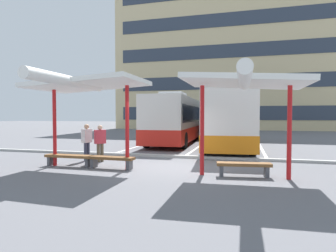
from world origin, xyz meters
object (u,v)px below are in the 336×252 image
object	(u,v)px
bench_2	(244,166)
waiting_passenger_0	(87,140)
waiting_shelter_0	(85,86)
waiting_passenger_1	(100,141)
bench_1	(111,160)
coach_bus_1	(226,120)
bench_0	(69,158)
waiting_shelter_1	(245,84)
coach_bus_0	(177,120)

from	to	relation	value
bench_2	waiting_passenger_0	xyz separation A→B (m)	(-6.68, 1.66, 0.58)
waiting_shelter_0	waiting_passenger_1	xyz separation A→B (m)	(-0.27, 1.58, -2.17)
waiting_passenger_0	waiting_shelter_0	bearing A→B (deg)	-59.97
bench_1	waiting_shelter_0	bearing A→B (deg)	-164.31
coach_bus_1	waiting_passenger_0	size ratio (longest dim) A/B	7.87
bench_1	waiting_passenger_0	size ratio (longest dim) A/B	1.12
waiting_shelter_0	waiting_passenger_0	size ratio (longest dim) A/B	2.98
bench_2	bench_1	bearing A→B (deg)	178.15
waiting_shelter_0	waiting_passenger_1	distance (m)	2.70
coach_bus_1	bench_0	bearing A→B (deg)	-120.30
bench_1	coach_bus_1	bearing A→B (deg)	68.71
waiting_passenger_0	coach_bus_1	bearing A→B (deg)	54.63
waiting_shelter_1	waiting_passenger_1	distance (m)	6.54
waiting_shelter_0	waiting_shelter_1	xyz separation A→B (m)	(5.67, -0.24, -0.11)
coach_bus_1	waiting_shelter_1	size ratio (longest dim) A/B	2.72
waiting_shelter_1	waiting_passenger_1	size ratio (longest dim) A/B	2.93
coach_bus_0	waiting_shelter_1	xyz separation A→B (m)	(4.73, -11.11, 1.34)
coach_bus_1	waiting_shelter_1	distance (m)	9.97
bench_1	waiting_shelter_1	xyz separation A→B (m)	(4.77, -0.49, 2.63)
coach_bus_0	waiting_passenger_0	bearing A→B (deg)	-102.08
waiting_shelter_0	waiting_passenger_0	bearing A→B (deg)	120.03
bench_0	bench_1	size ratio (longest dim) A/B	1.10
coach_bus_0	waiting_shelter_0	size ratio (longest dim) A/B	2.27
coach_bus_1	waiting_shelter_0	distance (m)	10.69
coach_bus_0	waiting_shelter_1	world-z (taller)	coach_bus_0
coach_bus_0	bench_1	distance (m)	10.70
waiting_passenger_1	coach_bus_1	bearing A→B (deg)	59.04
bench_1	coach_bus_0	bearing A→B (deg)	89.83
bench_1	waiting_passenger_1	xyz separation A→B (m)	(-1.17, 1.32, 0.56)
waiting_shelter_0	waiting_shelter_1	distance (m)	5.67
coach_bus_1	waiting_passenger_0	world-z (taller)	coach_bus_1
coach_bus_1	bench_1	distance (m)	10.11
bench_1	bench_2	world-z (taller)	same
bench_1	waiting_shelter_1	world-z (taller)	waiting_shelter_1
coach_bus_1	bench_1	world-z (taller)	coach_bus_1
waiting_shelter_0	waiting_passenger_1	world-z (taller)	waiting_shelter_0
bench_0	waiting_passenger_0	world-z (taller)	waiting_passenger_0
waiting_shelter_1	waiting_passenger_0	bearing A→B (deg)	163.36
waiting_shelter_0	bench_1	bearing A→B (deg)	15.69
waiting_shelter_0	bench_2	distance (m)	6.29
coach_bus_1	waiting_passenger_0	bearing A→B (deg)	-125.37
waiting_shelter_0	bench_1	distance (m)	2.89
bench_0	waiting_shelter_0	bearing A→B (deg)	-17.50
bench_1	waiting_passenger_0	xyz separation A→B (m)	(-1.92, 1.51, 0.58)
bench_0	waiting_passenger_0	bearing A→B (deg)	94.57
waiting_passenger_0	bench_2	bearing A→B (deg)	-13.97
coach_bus_1	bench_2	size ratio (longest dim) A/B	7.14
waiting_shelter_1	coach_bus_0	bearing A→B (deg)	113.07
coach_bus_0	bench_0	xyz separation A→B (m)	(-1.83, -10.59, -1.28)
coach_bus_0	waiting_shelter_1	size ratio (longest dim) A/B	2.34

